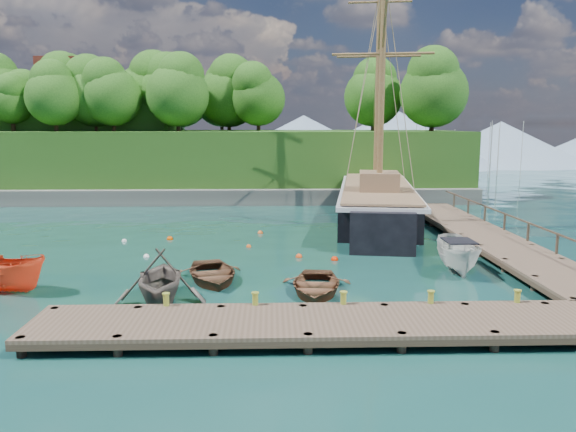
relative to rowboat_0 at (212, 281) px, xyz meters
name	(u,v)px	position (x,y,z in m)	size (l,w,h in m)	color
ground	(282,280)	(3.01, -0.05, 0.00)	(160.00, 160.00, 0.00)	#163C35
dock_near	(349,323)	(5.01, -6.55, 0.43)	(20.00, 3.20, 1.10)	brown
dock_east	(485,236)	(14.51, 6.95, 0.43)	(3.20, 24.00, 1.10)	brown
bollard_0	(167,323)	(-0.99, -5.15, 0.00)	(0.26, 0.26, 0.45)	olive
bollard_1	(255,322)	(2.01, -5.15, 0.00)	(0.26, 0.26, 0.45)	olive
bollard_2	(343,321)	(5.01, -5.15, 0.00)	(0.26, 0.26, 0.45)	olive
bollard_3	(430,320)	(8.01, -5.15, 0.00)	(0.26, 0.26, 0.45)	olive
bollard_4	(516,319)	(11.01, -5.15, 0.00)	(0.26, 0.26, 0.45)	olive
rowboat_0	(212,281)	(0.00, 0.00, 0.00)	(2.99, 4.19, 0.87)	#543522
rowboat_1	(161,301)	(-1.64, -2.82, 0.00)	(3.51, 4.06, 2.14)	#5E544C
rowboat_2	(315,292)	(4.32, -1.83, 0.00)	(2.90, 4.06, 0.84)	brown
motorboat_orange	(1,291)	(-8.35, -1.26, 0.00)	(1.65, 4.39, 1.70)	#F45026
cabin_boat_white	(458,271)	(11.09, 1.20, 0.00)	(1.65, 4.40, 1.70)	silver
schooner	(377,206)	(9.80, 14.39, 1.09)	(7.78, 26.81, 19.60)	black
mooring_buoy_0	(146,257)	(-3.76, 4.40, 0.00)	(0.30, 0.30, 0.30)	white
mooring_buoy_1	(249,247)	(1.33, 6.59, 0.00)	(0.27, 0.27, 0.27)	#EB5616
mooring_buoy_2	(299,257)	(3.96, 4.13, 0.00)	(0.34, 0.34, 0.34)	#E24511
mooring_buoy_3	(351,241)	(7.17, 7.92, 0.00)	(0.37, 0.37, 0.37)	silver
mooring_buoy_4	(170,239)	(-3.35, 8.75, 0.00)	(0.36, 0.36, 0.36)	#D04500
mooring_buoy_5	(260,233)	(1.90, 10.43, 0.00)	(0.33, 0.33, 0.33)	#DF5C1D
mooring_buoy_6	(124,242)	(-5.85, 8.25, 0.00)	(0.28, 0.28, 0.28)	white
mooring_buoy_7	(335,260)	(5.69, 3.48, 0.00)	(0.35, 0.35, 0.35)	red
headland	(141,135)	(-9.86, 31.31, 5.54)	(51.00, 19.31, 12.90)	#474744
distant_ridge	(299,138)	(7.32, 69.95, 4.35)	(117.00, 40.00, 10.00)	#728CA5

